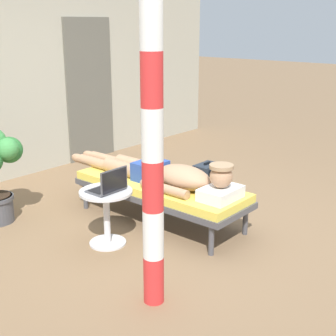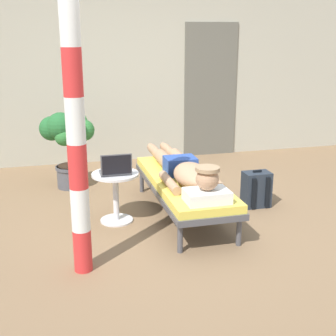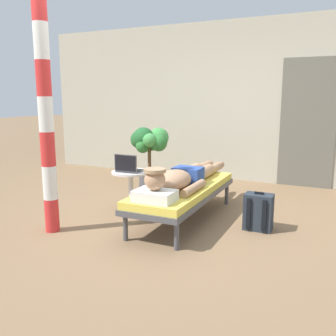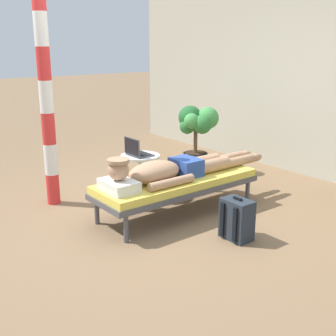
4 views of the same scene
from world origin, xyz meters
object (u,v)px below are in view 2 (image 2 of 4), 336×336
object	(u,v)px
lounge_chair	(184,184)
person_reclining	(186,171)
porch_post	(75,121)
laptop	(116,169)
potted_plant	(68,137)
backpack	(256,189)
side_table	(116,189)

from	to	relation	value
lounge_chair	person_reclining	world-z (taller)	person_reclining
lounge_chair	porch_post	world-z (taller)	porch_post
laptop	potted_plant	size ratio (longest dim) A/B	0.32
backpack	porch_post	bearing A→B (deg)	-153.75
side_table	potted_plant	world-z (taller)	potted_plant
lounge_chair	backpack	world-z (taller)	backpack
person_reclining	lounge_chair	bearing A→B (deg)	90.00
potted_plant	backpack	bearing A→B (deg)	-31.57
lounge_chair	side_table	xyz separation A→B (m)	(-0.72, 0.01, 0.01)
person_reclining	potted_plant	distance (m)	1.75
person_reclining	porch_post	xyz separation A→B (m)	(-1.15, -0.88, 0.74)
lounge_chair	backpack	size ratio (longest dim) A/B	4.47
side_table	potted_plant	distance (m)	1.35
porch_post	person_reclining	bearing A→B (deg)	37.48
person_reclining	side_table	bearing A→B (deg)	173.55
backpack	lounge_chair	bearing A→B (deg)	-176.94
backpack	porch_post	world-z (taller)	porch_post
backpack	laptop	bearing A→B (deg)	-176.97
backpack	porch_post	xyz separation A→B (m)	(-2.01, -0.99, 1.06)
person_reclining	potted_plant	world-z (taller)	potted_plant
lounge_chair	laptop	distance (m)	0.76
backpack	porch_post	distance (m)	2.49
laptop	porch_post	distance (m)	1.21
lounge_chair	side_table	bearing A→B (deg)	178.93
laptop	backpack	world-z (taller)	laptop
laptop	potted_plant	world-z (taller)	potted_plant
person_reclining	backpack	distance (m)	0.93
potted_plant	porch_post	distance (m)	2.30
side_table	lounge_chair	bearing A→B (deg)	-1.07
lounge_chair	person_reclining	size ratio (longest dim) A/B	0.87
person_reclining	porch_post	distance (m)	1.62
lounge_chair	person_reclining	distance (m)	0.19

